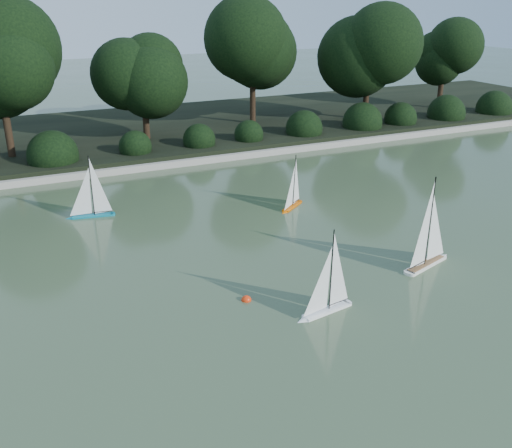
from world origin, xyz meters
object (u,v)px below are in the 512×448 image
object	(u,v)px
sailboat_orange	(291,199)
sailboat_teal	(88,207)
race_buoy	(246,300)
sailboat_white_a	(323,300)

from	to	relation	value
sailboat_orange	sailboat_teal	world-z (taller)	sailboat_teal
sailboat_orange	race_buoy	xyz separation A→B (m)	(-2.65, -3.42, -0.20)
sailboat_white_a	race_buoy	world-z (taller)	sailboat_white_a
race_buoy	sailboat_white_a	bearing A→B (deg)	-43.81
sailboat_teal	race_buoy	distance (m)	5.07
sailboat_white_a	sailboat_orange	distance (m)	4.63
sailboat_white_a	race_buoy	xyz separation A→B (m)	(-0.90, 0.86, -0.23)
sailboat_teal	race_buoy	size ratio (longest dim) A/B	9.14
sailboat_white_a	sailboat_orange	world-z (taller)	sailboat_white_a
sailboat_white_a	sailboat_teal	world-z (taller)	sailboat_teal
sailboat_white_a	sailboat_orange	size ratio (longest dim) A/B	1.11
sailboat_white_a	sailboat_orange	bearing A→B (deg)	67.65
sailboat_orange	race_buoy	distance (m)	4.33
sailboat_white_a	sailboat_teal	size ratio (longest dim) A/B	0.99
sailboat_orange	race_buoy	size ratio (longest dim) A/B	8.14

